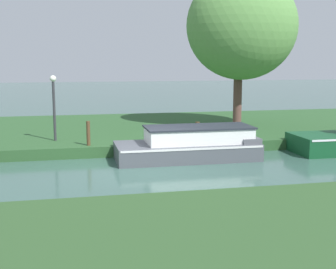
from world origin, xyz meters
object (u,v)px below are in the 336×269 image
(slate_barge, at_px, (192,145))
(willow_tree_left, at_px, (242,26))
(lamp_post, at_px, (54,99))
(mooring_post_far, at_px, (88,133))
(mooring_post_near, at_px, (197,132))

(slate_barge, distance_m, willow_tree_left, 7.56)
(slate_barge, relative_size, lamp_post, 2.00)
(lamp_post, bearing_deg, mooring_post_far, -47.39)
(willow_tree_left, distance_m, mooring_post_far, 9.07)
(lamp_post, bearing_deg, slate_barge, -27.98)
(mooring_post_far, bearing_deg, lamp_post, 132.61)
(slate_barge, xyz_separation_m, mooring_post_near, (0.55, 1.21, 0.27))
(lamp_post, bearing_deg, mooring_post_near, -13.90)
(slate_barge, bearing_deg, willow_tree_left, 53.16)
(willow_tree_left, relative_size, mooring_post_near, 9.44)
(willow_tree_left, distance_m, mooring_post_near, 6.39)
(slate_barge, bearing_deg, mooring_post_near, 65.51)
(lamp_post, height_order, mooring_post_far, lamp_post)
(willow_tree_left, height_order, mooring_post_near, willow_tree_left)
(slate_barge, distance_m, mooring_post_far, 3.74)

